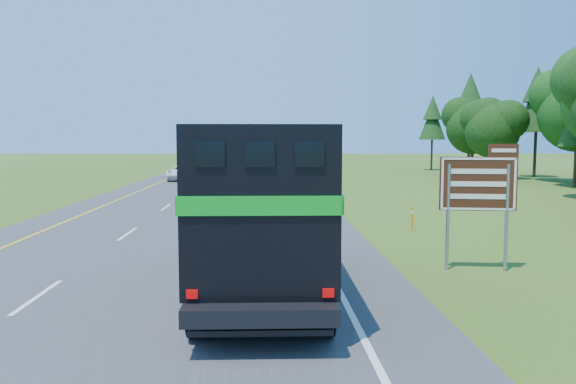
% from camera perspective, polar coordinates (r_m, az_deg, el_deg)
% --- Properties ---
extents(road, '(15.00, 260.00, 0.04)m').
position_cam_1_polar(road, '(52.72, -6.48, 1.19)').
color(road, '#38383A').
rests_on(road, ground).
extents(lane_markings, '(11.15, 260.00, 0.01)m').
position_cam_1_polar(lane_markings, '(52.71, -6.48, 1.22)').
color(lane_markings, yellow).
rests_on(lane_markings, road).
extents(horse_truck, '(3.01, 9.15, 4.03)m').
position_cam_1_polar(horse_truck, '(13.72, -2.54, -1.40)').
color(horse_truck, black).
rests_on(horse_truck, road).
extents(white_suv, '(2.93, 5.78, 1.57)m').
position_cam_1_polar(white_suv, '(53.01, -10.46, 2.03)').
color(white_suv, white).
rests_on(white_suv, road).
extents(far_car, '(2.25, 5.06, 1.69)m').
position_cam_1_polar(far_car, '(115.77, -6.32, 3.87)').
color(far_car, '#BABAC1').
rests_on(far_car, road).
extents(exit_sign, '(2.16, 0.39, 3.69)m').
position_cam_1_polar(exit_sign, '(17.05, 18.87, 0.30)').
color(exit_sign, gray).
rests_on(exit_sign, ground).
extents(delineator, '(0.08, 0.05, 1.02)m').
position_cam_1_polar(delineator, '(24.01, 12.52, -2.59)').
color(delineator, orange).
rests_on(delineator, ground).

